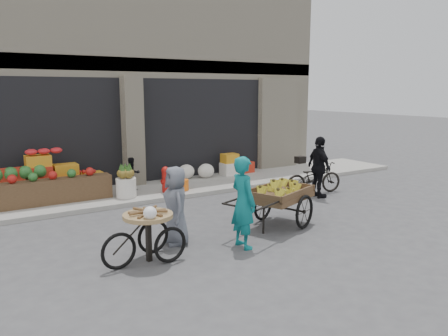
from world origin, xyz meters
TOP-DOWN VIEW (x-y plane):
  - ground at (0.00, 0.00)m, footprint 80.00×80.00m
  - sidewalk at (0.00, 4.10)m, footprint 18.00×2.20m
  - building at (0.00, 8.03)m, footprint 14.00×6.45m
  - fruit_display at (-2.48, 4.38)m, footprint 3.10×1.12m
  - pineapple_bin at (-0.75, 3.60)m, footprint 0.52×0.52m
  - fire_hydrant at (0.35, 3.55)m, footprint 0.22×0.22m
  - orange_bucket at (0.85, 3.50)m, footprint 0.32×0.32m
  - right_bay_goods at (2.61, 4.70)m, footprint 3.35×0.60m
  - seated_person at (-0.35, 4.20)m, footprint 0.51×0.43m
  - banana_cart at (1.24, -0.18)m, footprint 2.62×1.74m
  - vendor_woman at (-0.09, -0.79)m, footprint 0.41×0.62m
  - tricycle_cart at (-1.83, -0.50)m, footprint 1.45×0.94m
  - vendor_grey at (-1.05, 0.03)m, footprint 0.59×0.80m
  - bicycle at (4.01, 1.65)m, footprint 1.80×0.92m
  - cyclist at (3.81, 1.25)m, footprint 0.59×1.03m

SIDE VIEW (x-z plane):
  - ground at x=0.00m, z-range 0.00..0.00m
  - sidewalk at x=0.00m, z-range 0.00..0.12m
  - orange_bucket at x=0.85m, z-range 0.12..0.42m
  - pineapple_bin at x=-0.75m, z-range 0.12..0.62m
  - right_bay_goods at x=2.61m, z-range 0.06..0.76m
  - bicycle at x=4.01m, z-range 0.00..0.90m
  - fire_hydrant at x=0.35m, z-range 0.15..0.86m
  - tricycle_cart at x=-1.83m, z-range 0.09..1.04m
  - seated_person at x=-0.35m, z-range 0.12..1.05m
  - fruit_display at x=-2.48m, z-range 0.05..1.29m
  - banana_cart at x=1.24m, z-range 0.23..1.25m
  - vendor_grey at x=-1.05m, z-range 0.00..1.49m
  - cyclist at x=3.81m, z-range 0.00..1.66m
  - vendor_woman at x=-0.09m, z-range 0.00..1.71m
  - building at x=0.00m, z-range -0.13..6.87m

